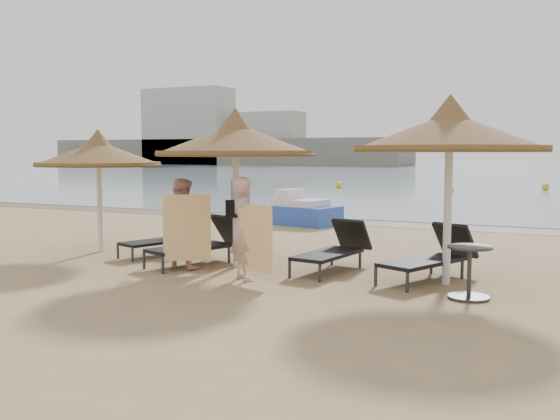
% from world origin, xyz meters
% --- Properties ---
extents(ground, '(160.00, 160.00, 0.00)m').
position_xyz_m(ground, '(0.00, 0.00, 0.00)').
color(ground, '#A58252').
rests_on(ground, ground).
extents(sea, '(200.00, 140.00, 0.03)m').
position_xyz_m(sea, '(0.00, 80.00, 0.01)').
color(sea, gray).
rests_on(sea, ground).
extents(wet_sand_strip, '(200.00, 1.60, 0.01)m').
position_xyz_m(wet_sand_strip, '(0.00, 9.40, 0.00)').
color(wet_sand_strip, brown).
rests_on(wet_sand_strip, ground).
extents(far_shore, '(150.00, 54.80, 12.00)m').
position_xyz_m(far_shore, '(-25.10, 77.82, 2.91)').
color(far_shore, gray).
rests_on(far_shore, ground).
extents(palapa_left, '(2.68, 2.68, 2.65)m').
position_xyz_m(palapa_left, '(-3.39, 1.69, 2.11)').
color(palapa_left, silver).
rests_on(palapa_left, ground).
extents(palapa_center, '(3.01, 3.01, 2.99)m').
position_xyz_m(palapa_center, '(0.13, 1.41, 2.38)').
color(palapa_center, silver).
rests_on(palapa_center, ground).
extents(palapa_right, '(3.13, 3.13, 3.10)m').
position_xyz_m(palapa_right, '(4.03, 1.48, 2.47)').
color(palapa_right, silver).
rests_on(palapa_right, ground).
extents(lounger_far_left, '(1.17, 1.91, 0.81)m').
position_xyz_m(lounger_far_left, '(-1.88, 1.96, 0.37)').
color(lounger_far_left, '#2D2D2E').
rests_on(lounger_far_left, ground).
extents(lounger_near_left, '(1.34, 2.15, 0.91)m').
position_xyz_m(lounger_near_left, '(-0.62, 1.37, 0.41)').
color(lounger_near_left, '#2D2D2E').
rests_on(lounger_near_left, ground).
extents(lounger_near_right, '(0.95, 2.07, 0.89)m').
position_xyz_m(lounger_near_right, '(1.96, 1.85, 0.40)').
color(lounger_near_right, '#2D2D2E').
rests_on(lounger_near_right, ground).
extents(lounger_far_right, '(1.43, 2.17, 0.93)m').
position_xyz_m(lounger_far_right, '(3.75, 1.75, 0.42)').
color(lounger_far_right, '#2D2D2E').
rests_on(lounger_far_right, ground).
extents(side_table, '(0.65, 0.65, 0.79)m').
position_xyz_m(side_table, '(4.52, 0.59, 0.37)').
color(side_table, '#2D2D2E').
rests_on(side_table, ground).
extents(person_left, '(0.92, 0.62, 1.95)m').
position_xyz_m(person_left, '(-0.70, 0.82, 0.98)').
color(person_left, tan).
rests_on(person_left, ground).
extents(person_right, '(1.11, 1.05, 2.04)m').
position_xyz_m(person_right, '(0.86, 0.37, 1.02)').
color(person_right, tan).
rests_on(person_right, ground).
extents(towel_left, '(0.71, 0.50, 1.19)m').
position_xyz_m(towel_left, '(-0.35, 0.47, 0.82)').
color(towel_left, orange).
rests_on(towel_left, ground).
extents(towel_right, '(0.75, 0.28, 1.11)m').
position_xyz_m(towel_right, '(1.21, 0.12, 0.76)').
color(towel_right, orange).
rests_on(towel_right, ground).
extents(bag_patterned, '(0.35, 0.17, 0.43)m').
position_xyz_m(bag_patterned, '(0.13, 1.59, 1.42)').
color(bag_patterned, white).
rests_on(bag_patterned, ground).
extents(bag_dark, '(0.24, 0.17, 0.33)m').
position_xyz_m(bag_dark, '(0.13, 1.25, 1.11)').
color(bag_dark, black).
rests_on(bag_dark, ground).
extents(pedal_boat, '(2.46, 1.78, 1.03)m').
position_xyz_m(pedal_boat, '(-1.48, 8.22, 0.38)').
color(pedal_boat, blue).
rests_on(pedal_boat, ground).
extents(buoy_left, '(0.38, 0.38, 0.38)m').
position_xyz_m(buoy_left, '(-6.44, 25.50, 0.19)').
color(buoy_left, gold).
rests_on(buoy_left, ground).
extents(buoy_mid, '(0.41, 0.41, 0.41)m').
position_xyz_m(buoy_mid, '(4.58, 28.53, 0.21)').
color(buoy_mid, gold).
rests_on(buoy_mid, ground).
extents(buoy_extra, '(0.35, 0.35, 0.35)m').
position_xyz_m(buoy_extra, '(0.08, 24.86, 0.17)').
color(buoy_extra, gold).
rests_on(buoy_extra, ground).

